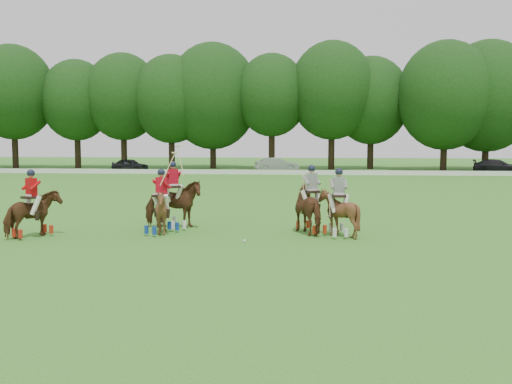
# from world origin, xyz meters

# --- Properties ---
(ground) EXTENTS (180.00, 180.00, 0.00)m
(ground) POSITION_xyz_m (0.00, 0.00, 0.00)
(ground) COLOR #317320
(ground) RESTS_ON ground
(tree_line) EXTENTS (117.98, 14.32, 14.75)m
(tree_line) POSITION_xyz_m (0.26, 48.05, 8.23)
(tree_line) COLOR black
(tree_line) RESTS_ON ground
(boundary_rail) EXTENTS (120.00, 0.10, 0.44)m
(boundary_rail) POSITION_xyz_m (0.00, 38.00, 0.22)
(boundary_rail) COLOR white
(boundary_rail) RESTS_ON ground
(car_left) EXTENTS (4.12, 2.35, 1.32)m
(car_left) POSITION_xyz_m (-14.64, 42.50, 0.66)
(car_left) COLOR black
(car_left) RESTS_ON ground
(car_mid) EXTENTS (4.69, 2.65, 1.46)m
(car_mid) POSITION_xyz_m (0.88, 42.50, 0.73)
(car_mid) COLOR gray
(car_mid) RESTS_ON ground
(car_right) EXTENTS (5.02, 3.05, 1.36)m
(car_right) POSITION_xyz_m (22.83, 42.50, 0.68)
(car_right) COLOR black
(car_right) RESTS_ON ground
(polo_red_a) EXTENTS (1.66, 2.03, 2.28)m
(polo_red_a) POSITION_xyz_m (-4.77, 2.00, 0.82)
(polo_red_a) COLOR #472513
(polo_red_a) RESTS_ON ground
(polo_red_b) EXTENTS (2.30, 2.20, 3.02)m
(polo_red_b) POSITION_xyz_m (-0.56, 4.40, 0.91)
(polo_red_b) COLOR #472513
(polo_red_b) RESTS_ON ground
(polo_red_c) EXTENTS (1.77, 1.84, 2.81)m
(polo_red_c) POSITION_xyz_m (-0.64, 3.09, 0.81)
(polo_red_c) COLOR #472513
(polo_red_c) RESTS_ON ground
(polo_stripe_a) EXTENTS (1.75, 2.20, 2.39)m
(polo_stripe_a) POSITION_xyz_m (4.50, 3.82, 0.87)
(polo_stripe_a) COLOR #472513
(polo_stripe_a) RESTS_ON ground
(polo_stripe_b) EXTENTS (1.40, 1.55, 2.30)m
(polo_stripe_b) POSITION_xyz_m (5.43, 3.27, 0.83)
(polo_stripe_b) COLOR #472513
(polo_stripe_b) RESTS_ON ground
(polo_ball) EXTENTS (0.09, 0.09, 0.09)m
(polo_ball) POSITION_xyz_m (2.39, 1.83, 0.04)
(polo_ball) COLOR white
(polo_ball) RESTS_ON ground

